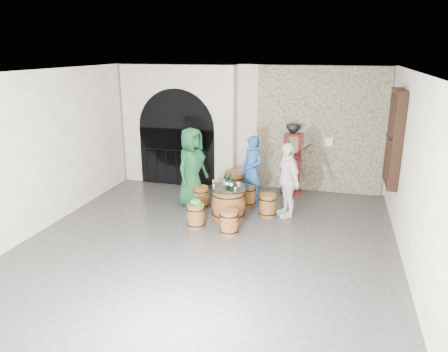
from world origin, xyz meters
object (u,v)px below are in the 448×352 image
(barrel_stool_left, at_px, (201,197))
(wine_bottle_left, at_px, (227,182))
(barrel_stool_far, at_px, (248,195))
(person_green, at_px, (192,167))
(barrel_table, at_px, (228,203))
(barrel_stool_right, at_px, (268,205))
(barrel_stool_near_left, at_px, (196,216))
(person_blue, at_px, (252,171))
(side_barrel, at_px, (235,186))
(wine_bottle_right, at_px, (230,180))
(person_white, at_px, (287,180))
(barrel_stool_near_right, at_px, (229,222))
(wine_bottle_center, at_px, (231,183))
(corking_press, at_px, (292,154))

(barrel_stool_left, bearing_deg, wine_bottle_left, -30.64)
(barrel_stool_far, height_order, person_green, person_green)
(barrel_table, height_order, barrel_stool_right, barrel_table)
(barrel_stool_right, bearing_deg, wine_bottle_left, -159.49)
(barrel_stool_near_left, bearing_deg, person_blue, 63.76)
(side_barrel, bearing_deg, wine_bottle_right, -81.48)
(person_white, height_order, wine_bottle_right, person_white)
(barrel_stool_far, bearing_deg, barrel_table, -107.62)
(wine_bottle_left, bearing_deg, barrel_table, 40.57)
(barrel_stool_near_left, relative_size, person_blue, 0.31)
(barrel_table, height_order, person_blue, person_blue)
(barrel_stool_left, distance_m, barrel_stool_near_right, 1.61)
(barrel_stool_right, xyz_separation_m, wine_bottle_center, (-0.75, -0.35, 0.57))
(barrel_stool_left, distance_m, person_blue, 1.35)
(barrel_stool_right, relative_size, person_green, 0.28)
(wine_bottle_center, bearing_deg, barrel_table, 142.16)
(person_white, distance_m, wine_bottle_center, 1.24)
(barrel_stool_left, bearing_deg, wine_bottle_center, -29.45)
(person_white, bearing_deg, wine_bottle_center, -99.35)
(barrel_stool_far, xyz_separation_m, wine_bottle_right, (-0.26, -0.73, 0.57))
(barrel_stool_right, distance_m, corking_press, 1.94)
(barrel_stool_left, xyz_separation_m, person_white, (1.98, 0.02, 0.58))
(barrel_stool_near_right, height_order, side_barrel, side_barrel)
(barrel_stool_left, distance_m, barrel_stool_near_left, 1.15)
(barrel_stool_left, bearing_deg, barrel_stool_near_right, -51.62)
(wine_bottle_left, xyz_separation_m, side_barrel, (-0.13, 1.20, -0.48))
(barrel_table, xyz_separation_m, barrel_stool_near_left, (-0.52, -0.70, -0.09))
(barrel_stool_near_right, bearing_deg, barrel_table, 105.31)
(wine_bottle_left, bearing_deg, side_barrel, 96.00)
(barrel_stool_far, height_order, wine_bottle_right, wine_bottle_right)
(barrel_stool_left, height_order, wine_bottle_right, wine_bottle_right)
(barrel_stool_near_right, bearing_deg, person_blue, 87.42)
(wine_bottle_right, height_order, corking_press, corking_press)
(corking_press, bearing_deg, barrel_stool_near_left, -131.84)
(barrel_stool_near_right, relative_size, wine_bottle_center, 1.58)
(barrel_stool_far, relative_size, person_blue, 0.31)
(barrel_stool_near_left, bearing_deg, wine_bottle_center, 47.34)
(barrel_stool_near_right, height_order, corking_press, corking_press)
(wine_bottle_left, xyz_separation_m, wine_bottle_center, (0.10, -0.04, 0.00))
(side_barrel, bearing_deg, barrel_stool_right, -42.19)
(wine_bottle_center, distance_m, side_barrel, 1.35)
(person_green, distance_m, wine_bottle_center, 1.27)
(barrel_table, bearing_deg, barrel_stool_near_right, -74.69)
(barrel_stool_near_left, relative_size, wine_bottle_center, 1.58)
(barrel_stool_near_right, distance_m, side_barrel, 2.06)
(wine_bottle_center, distance_m, wine_bottle_right, 0.18)
(barrel_stool_far, xyz_separation_m, person_blue, (0.05, 0.15, 0.57))
(barrel_stool_right, height_order, person_blue, person_blue)
(barrel_stool_far, relative_size, barrel_stool_near_right, 1.00)
(wine_bottle_right, bearing_deg, barrel_table, -94.48)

